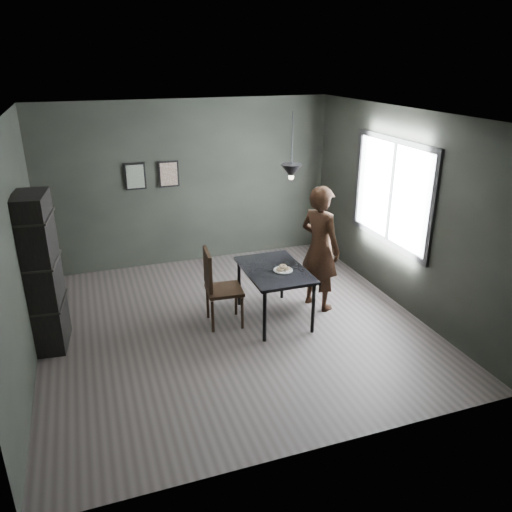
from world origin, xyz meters
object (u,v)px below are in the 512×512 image
object	(u,v)px
shelf_unit	(42,273)
pendant_lamp	(291,171)
wood_chair	(217,283)
cafe_table	(275,274)
white_plate	(283,271)
woman	(320,248)

from	to	relation	value
shelf_unit	pendant_lamp	distance (m)	3.35
wood_chair	pendant_lamp	size ratio (longest dim) A/B	1.25
cafe_table	wood_chair	world-z (taller)	wood_chair
white_plate	shelf_unit	xyz separation A→B (m)	(-3.00, 0.39, 0.23)
wood_chair	shelf_unit	size ratio (longest dim) A/B	0.55
white_plate	woman	size ratio (longest dim) A/B	0.13
cafe_table	shelf_unit	xyz separation A→B (m)	(-2.92, 0.28, 0.32)
cafe_table	woman	xyz separation A→B (m)	(0.74, 0.13, 0.23)
woman	white_plate	bearing A→B (deg)	86.52
white_plate	shelf_unit	bearing A→B (deg)	172.53
cafe_table	wood_chair	size ratio (longest dim) A/B	1.11
wood_chair	pendant_lamp	distance (m)	1.77
cafe_table	shelf_unit	size ratio (longest dim) A/B	0.61
woman	wood_chair	distance (m)	1.55
shelf_unit	pendant_lamp	world-z (taller)	pendant_lamp
shelf_unit	pendant_lamp	size ratio (longest dim) A/B	2.29
white_plate	shelf_unit	distance (m)	3.03
woman	shelf_unit	size ratio (longest dim) A/B	0.92
white_plate	pendant_lamp	world-z (taller)	pendant_lamp
white_plate	woman	xyz separation A→B (m)	(0.66, 0.24, 0.15)
shelf_unit	wood_chair	bearing A→B (deg)	1.44
woman	wood_chair	world-z (taller)	woman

